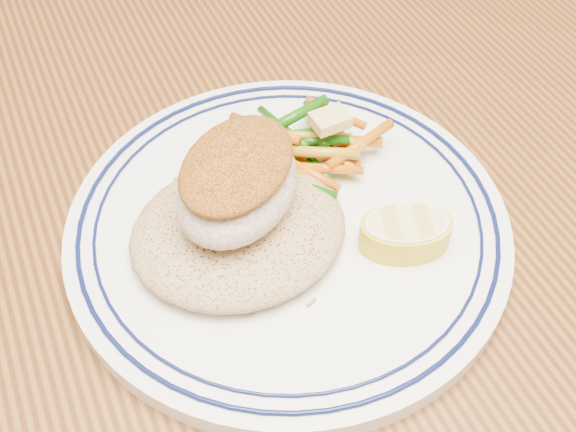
{
  "coord_description": "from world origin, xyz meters",
  "views": [
    {
      "loc": [
        -0.08,
        -0.29,
        1.12
      ],
      "look_at": [
        0.05,
        -0.02,
        0.77
      ],
      "focal_mm": 45.0,
      "sensor_mm": 36.0,
      "label": 1
    }
  ],
  "objects_px": {
    "dining_table": "(222,322)",
    "vegetable_pile": "(312,148)",
    "lemon_wedge": "(405,232)",
    "plate": "(288,226)",
    "fish_fillet": "(238,182)",
    "rice_pilaf": "(238,228)"
  },
  "relations": [
    {
      "from": "vegetable_pile",
      "to": "lemon_wedge",
      "type": "xyz_separation_m",
      "value": [
        0.02,
        -0.09,
        -0.0
      ]
    },
    {
      "from": "fish_fillet",
      "to": "lemon_wedge",
      "type": "xyz_separation_m",
      "value": [
        0.09,
        -0.05,
        -0.03
      ]
    },
    {
      "from": "vegetable_pile",
      "to": "dining_table",
      "type": "bearing_deg",
      "value": -161.93
    },
    {
      "from": "dining_table",
      "to": "lemon_wedge",
      "type": "xyz_separation_m",
      "value": [
        0.11,
        -0.06,
        0.12
      ]
    },
    {
      "from": "plate",
      "to": "rice_pilaf",
      "type": "relative_size",
      "value": 2.11
    },
    {
      "from": "dining_table",
      "to": "lemon_wedge",
      "type": "distance_m",
      "value": 0.18
    },
    {
      "from": "vegetable_pile",
      "to": "lemon_wedge",
      "type": "bearing_deg",
      "value": -77.08
    },
    {
      "from": "fish_fillet",
      "to": "vegetable_pile",
      "type": "bearing_deg",
      "value": 28.41
    },
    {
      "from": "fish_fillet",
      "to": "vegetable_pile",
      "type": "relative_size",
      "value": 1.03
    },
    {
      "from": "vegetable_pile",
      "to": "plate",
      "type": "bearing_deg",
      "value": -131.05
    },
    {
      "from": "rice_pilaf",
      "to": "fish_fillet",
      "type": "bearing_deg",
      "value": 61.51
    },
    {
      "from": "dining_table",
      "to": "fish_fillet",
      "type": "relative_size",
      "value": 13.01
    },
    {
      "from": "plate",
      "to": "fish_fillet",
      "type": "height_order",
      "value": "fish_fillet"
    },
    {
      "from": "rice_pilaf",
      "to": "vegetable_pile",
      "type": "distance_m",
      "value": 0.09
    },
    {
      "from": "plate",
      "to": "fish_fillet",
      "type": "relative_size",
      "value": 2.51
    },
    {
      "from": "rice_pilaf",
      "to": "vegetable_pile",
      "type": "height_order",
      "value": "vegetable_pile"
    },
    {
      "from": "plate",
      "to": "rice_pilaf",
      "type": "height_order",
      "value": "rice_pilaf"
    },
    {
      "from": "dining_table",
      "to": "lemon_wedge",
      "type": "height_order",
      "value": "lemon_wedge"
    },
    {
      "from": "dining_table",
      "to": "vegetable_pile",
      "type": "bearing_deg",
      "value": 18.07
    },
    {
      "from": "plate",
      "to": "vegetable_pile",
      "type": "height_order",
      "value": "vegetable_pile"
    },
    {
      "from": "rice_pilaf",
      "to": "fish_fillet",
      "type": "xyz_separation_m",
      "value": [
        0.0,
        0.01,
        0.03
      ]
    },
    {
      "from": "vegetable_pile",
      "to": "fish_fillet",
      "type": "bearing_deg",
      "value": -151.59
    }
  ]
}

